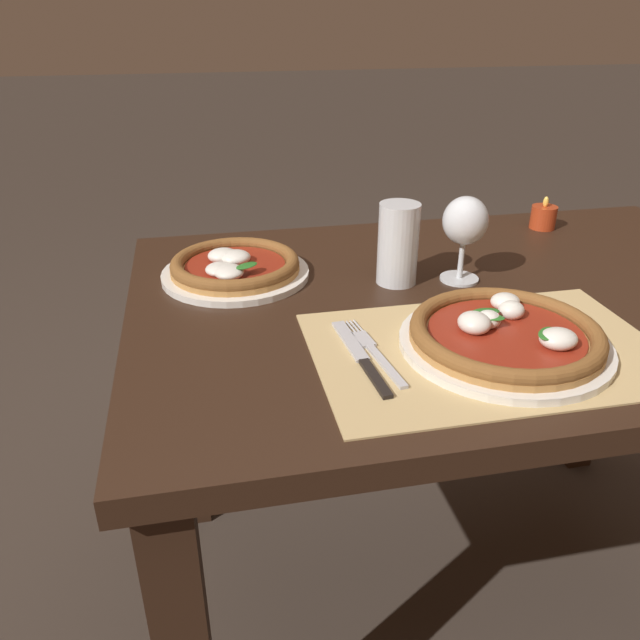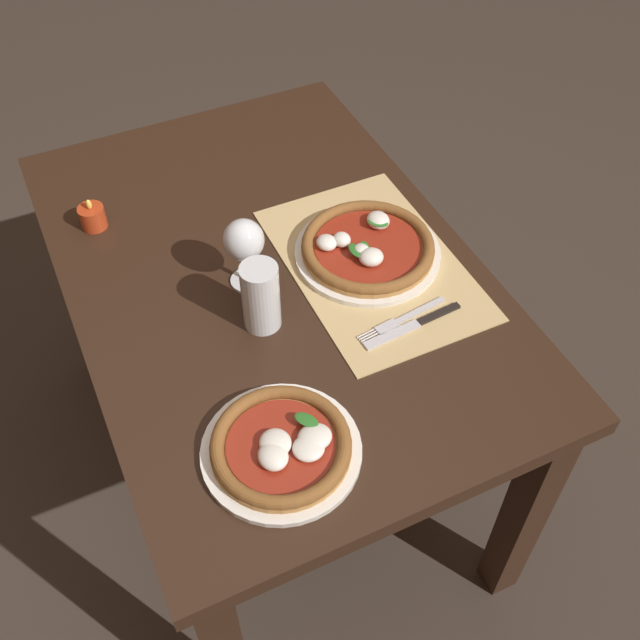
{
  "view_description": "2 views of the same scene",
  "coord_description": "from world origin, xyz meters",
  "px_view_note": "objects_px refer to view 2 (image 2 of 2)",
  "views": [
    {
      "loc": [
        -0.47,
        -0.92,
        1.19
      ],
      "look_at": [
        -0.31,
        -0.11,
        0.77
      ],
      "focal_mm": 35.0,
      "sensor_mm": 36.0,
      "label": 1
    },
    {
      "loc": [
        -1.03,
        0.38,
        1.82
      ],
      "look_at": [
        -0.25,
        0.0,
        0.84
      ],
      "focal_mm": 42.0,
      "sensor_mm": 36.0,
      "label": 2
    }
  ],
  "objects_px": {
    "pint_glass": "(261,298)",
    "votive_candle": "(93,218)",
    "knife": "(413,326)",
    "pizza_near": "(367,248)",
    "pizza_far": "(282,447)",
    "wine_glass": "(244,243)",
    "fork": "(402,320)"
  },
  "relations": [
    {
      "from": "fork",
      "to": "votive_candle",
      "type": "xyz_separation_m",
      "value": [
        0.53,
        0.47,
        0.02
      ]
    },
    {
      "from": "pizza_far",
      "to": "votive_candle",
      "type": "height_order",
      "value": "votive_candle"
    },
    {
      "from": "pizza_far",
      "to": "pint_glass",
      "type": "distance_m",
      "value": 0.3
    },
    {
      "from": "pint_glass",
      "to": "votive_candle",
      "type": "distance_m",
      "value": 0.47
    },
    {
      "from": "pizza_near",
      "to": "knife",
      "type": "relative_size",
      "value": 1.41
    },
    {
      "from": "wine_glass",
      "to": "knife",
      "type": "relative_size",
      "value": 0.72
    },
    {
      "from": "votive_candle",
      "to": "fork",
      "type": "bearing_deg",
      "value": -138.4
    },
    {
      "from": "wine_glass",
      "to": "fork",
      "type": "distance_m",
      "value": 0.34
    },
    {
      "from": "pint_glass",
      "to": "knife",
      "type": "relative_size",
      "value": 0.67
    },
    {
      "from": "knife",
      "to": "fork",
      "type": "bearing_deg",
      "value": 26.37
    },
    {
      "from": "pizza_near",
      "to": "pint_glass",
      "type": "bearing_deg",
      "value": 106.45
    },
    {
      "from": "pizza_near",
      "to": "knife",
      "type": "distance_m",
      "value": 0.21
    },
    {
      "from": "pizza_far",
      "to": "pint_glass",
      "type": "height_order",
      "value": "pint_glass"
    },
    {
      "from": "pizza_far",
      "to": "fork",
      "type": "distance_m",
      "value": 0.37
    },
    {
      "from": "pizza_near",
      "to": "votive_candle",
      "type": "xyz_separation_m",
      "value": [
        0.33,
        0.49,
        0.0
      ]
    },
    {
      "from": "wine_glass",
      "to": "pint_glass",
      "type": "relative_size",
      "value": 1.07
    },
    {
      "from": "fork",
      "to": "pint_glass",
      "type": "bearing_deg",
      "value": 65.27
    },
    {
      "from": "pizza_far",
      "to": "wine_glass",
      "type": "height_order",
      "value": "wine_glass"
    },
    {
      "from": "fork",
      "to": "votive_candle",
      "type": "relative_size",
      "value": 2.78
    },
    {
      "from": "wine_glass",
      "to": "knife",
      "type": "xyz_separation_m",
      "value": [
        -0.25,
        -0.24,
        -0.1
      ]
    },
    {
      "from": "pint_glass",
      "to": "fork",
      "type": "distance_m",
      "value": 0.27
    },
    {
      "from": "pizza_near",
      "to": "knife",
      "type": "bearing_deg",
      "value": 176.6
    },
    {
      "from": "fork",
      "to": "knife",
      "type": "distance_m",
      "value": 0.02
    },
    {
      "from": "pint_glass",
      "to": "votive_candle",
      "type": "xyz_separation_m",
      "value": [
        0.41,
        0.22,
        -0.05
      ]
    },
    {
      "from": "wine_glass",
      "to": "votive_candle",
      "type": "height_order",
      "value": "wine_glass"
    },
    {
      "from": "pizza_far",
      "to": "pint_glass",
      "type": "xyz_separation_m",
      "value": [
        0.28,
        -0.08,
        0.05
      ]
    },
    {
      "from": "pizza_near",
      "to": "votive_candle",
      "type": "distance_m",
      "value": 0.59
    },
    {
      "from": "pizza_near",
      "to": "pint_glass",
      "type": "relative_size",
      "value": 2.1
    },
    {
      "from": "pizza_far",
      "to": "pizza_near",
      "type": "bearing_deg",
      "value": -43.89
    },
    {
      "from": "pizza_near",
      "to": "votive_candle",
      "type": "bearing_deg",
      "value": 55.66
    },
    {
      "from": "wine_glass",
      "to": "knife",
      "type": "distance_m",
      "value": 0.36
    },
    {
      "from": "fork",
      "to": "pizza_far",
      "type": "bearing_deg",
      "value": 117.81
    }
  ]
}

